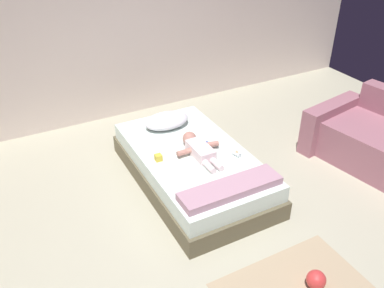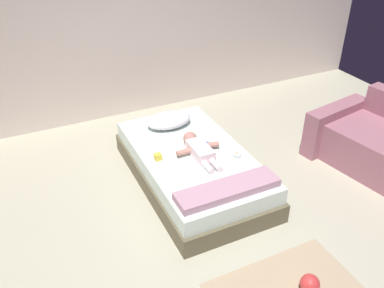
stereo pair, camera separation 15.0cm
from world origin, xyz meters
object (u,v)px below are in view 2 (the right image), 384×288
(toothbrush, at_px, (210,143))
(toy_ball, at_px, (310,284))
(pillow, at_px, (168,120))
(baby, at_px, (199,149))
(toy_block, at_px, (158,157))
(bed, at_px, (192,167))
(baby_bottle, at_px, (237,155))

(toothbrush, distance_m, toy_ball, 1.81)
(pillow, relative_size, toothbrush, 4.30)
(baby, distance_m, toy_ball, 1.71)
(toy_ball, bearing_deg, toy_block, 108.64)
(pillow, height_order, toy_block, pillow)
(toothbrush, relative_size, toy_block, 1.79)
(pillow, height_order, baby, pillow)
(bed, xyz_separation_m, toothbrush, (0.25, 0.06, 0.20))
(pillow, xyz_separation_m, baby, (0.05, -0.68, -0.02))
(baby, xyz_separation_m, baby_bottle, (0.33, -0.22, -0.03))
(toy_ball, xyz_separation_m, toy_block, (-0.59, 1.74, 0.33))
(bed, height_order, toothbrush, toothbrush)
(bed, bearing_deg, pillow, 90.46)
(bed, xyz_separation_m, baby_bottle, (0.38, -0.28, 0.22))
(bed, height_order, toy_ball, bed)
(pillow, relative_size, toy_ball, 3.36)
(pillow, bearing_deg, toy_block, -121.65)
(toy_ball, relative_size, baby_bottle, 1.59)
(baby, bearing_deg, bed, 128.39)
(toy_block, bearing_deg, toy_ball, -71.36)
(baby, relative_size, baby_bottle, 6.74)
(toothbrush, xyz_separation_m, toy_ball, (-0.04, -1.78, -0.30))
(baby, bearing_deg, baby_bottle, -34.11)
(baby, height_order, baby_bottle, baby)
(pillow, distance_m, toy_block, 0.71)
(baby, distance_m, toothbrush, 0.24)
(baby, relative_size, toy_block, 9.72)
(toy_block, bearing_deg, toothbrush, 3.78)
(pillow, height_order, toothbrush, pillow)
(toy_ball, relative_size, toy_block, 2.29)
(bed, height_order, baby_bottle, baby_bottle)
(toothbrush, bearing_deg, baby_bottle, -69.61)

